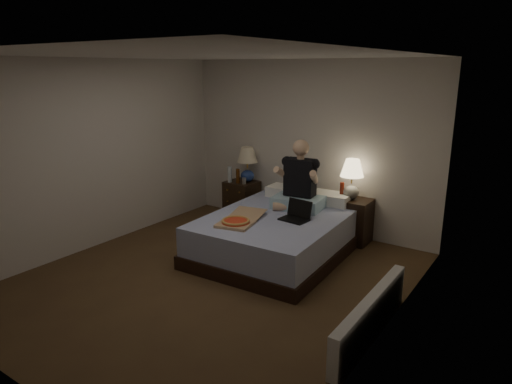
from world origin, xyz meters
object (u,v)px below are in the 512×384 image
Objects in this scene: beer_bottle_right at (342,190)px; water_bottle at (230,174)px; soda_can at (244,181)px; lamp_left at (247,164)px; person at (299,175)px; nightstand_left at (242,200)px; laptop at (294,211)px; beer_bottle_left at (238,176)px; radiator at (371,317)px; nightstand_right at (353,221)px; pizza_box at (236,222)px; lamp_right at (352,179)px; bed at (278,235)px.

water_bottle is at bearing -175.94° from beer_bottle_right.
water_bottle is 1.09× the size of beer_bottle_right.
beer_bottle_right reaches higher than soda_can.
person is (1.24, -0.55, 0.10)m from lamp_left.
lamp_left is 0.32m from water_bottle.
laptop is (1.53, -0.98, 0.34)m from nightstand_left.
lamp_left reaches higher than laptop.
radiator is (2.95, -1.97, -0.53)m from beer_bottle_left.
beer_bottle_right is (-0.17, -0.05, 0.42)m from nightstand_right.
lamp_left is 1.87m from pizza_box.
lamp_right is 2.51m from radiator.
laptop is (0.27, -0.06, 0.39)m from bed.
beer_bottle_right is 0.70m from person.
laptop reaches higher than bed.
nightstand_left is 2.68× the size of beer_bottle_left.
water_bottle is at bearing -175.51° from nightstand_right.
nightstand_left is 2.46× the size of water_bottle.
beer_bottle_right is 0.14× the size of radiator.
nightstand_right is at bearing 49.31° from pizza_box.
nightstand_left reaches higher than radiator.
person is 0.58× the size of radiator.
radiator is (3.10, -1.95, -0.54)m from water_bottle.
person is at bearing 119.13° from laptop.
beer_bottle_right reaches higher than bed.
water_bottle is 1.86m from beer_bottle_right.
nightstand_right is 1.15m from laptop.
pizza_box is at bearing -50.24° from water_bottle.
bed is 2.06m from radiator.
lamp_right is at bearing 56.59° from bed.
water_bottle is 0.74× the size of laptop.
lamp_left reaches higher than water_bottle.
pizza_box is (-0.23, -0.61, 0.31)m from bed.
lamp_right is 1.81m from pizza_box.
nightstand_left is 1.57m from person.
lamp_left is (-1.81, 0.00, 0.59)m from nightstand_right.
radiator is at bearing -34.90° from soda_can.
person reaches higher than soda_can.
lamp_right is 0.77m from person.
lamp_left is at bearing 143.53° from radiator.
pizza_box is at bearing -54.31° from beer_bottle_left.
nightstand_right is (0.63, 0.97, 0.04)m from bed.
beer_bottle_right is (-0.11, -0.05, -0.17)m from lamp_right.
beer_bottle_right is at bearing -1.77° from lamp_left.
soda_can is 0.43× the size of beer_bottle_right.
lamp_left is 2.24× the size of water_bottle.
nightstand_right is 1.81m from soda_can.
bed is 2.80× the size of pizza_box.
beer_bottle_left reaches higher than laptop.
lamp_right is at bearing 39.79° from person.
nightstand_right is 6.17× the size of soda_can.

